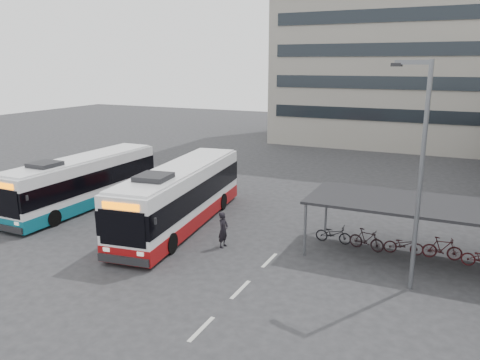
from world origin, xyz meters
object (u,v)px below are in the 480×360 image
at_px(bus_teal, 83,182).
at_px(lamp_post, 419,164).
at_px(pedestrian, 223,230).
at_px(bus_main, 181,196).

relative_size(bus_teal, lamp_post, 1.28).
bearing_deg(pedestrian, lamp_post, -92.27).
relative_size(pedestrian, lamp_post, 0.20).
xyz_separation_m(bus_main, pedestrian, (3.42, -1.79, -0.73)).
height_order(bus_main, bus_teal, bus_main).
distance_m(pedestrian, lamp_post, 9.21).
xyz_separation_m(bus_main, lamp_post, (11.69, -2.48, 3.27)).
distance_m(bus_teal, lamp_post, 19.26).
distance_m(bus_main, lamp_post, 12.39).
bearing_deg(bus_teal, pedestrian, -11.60).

